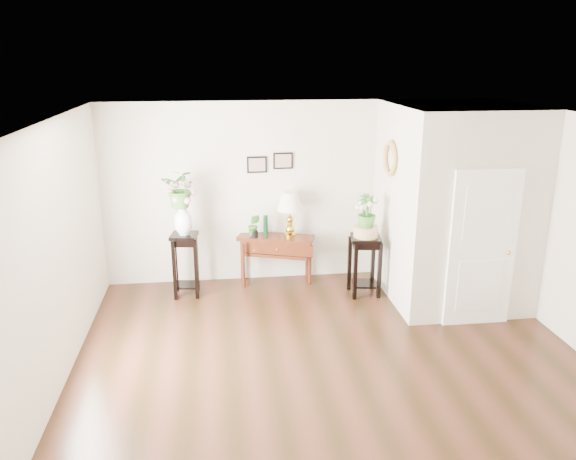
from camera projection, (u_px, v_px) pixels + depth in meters
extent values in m
cube|color=#432215|center=(333.00, 363.00, 6.55)|extent=(6.00, 5.50, 0.02)
cube|color=white|center=(339.00, 121.00, 5.71)|extent=(6.00, 5.50, 0.02)
cube|color=beige|center=(299.00, 192.00, 8.73)|extent=(6.00, 0.02, 2.80)
cube|color=beige|center=(427.00, 395.00, 3.53)|extent=(6.00, 0.02, 2.80)
cube|color=beige|center=(50.00, 263.00, 5.76)|extent=(0.02, 5.50, 2.80)
cube|color=beige|center=(453.00, 203.00, 8.07)|extent=(1.80, 1.95, 2.80)
cube|color=white|center=(482.00, 249.00, 7.23)|extent=(0.90, 0.05, 2.10)
cube|color=black|center=(257.00, 165.00, 8.50)|extent=(0.30, 0.02, 0.25)
cube|color=black|center=(283.00, 161.00, 8.53)|extent=(0.30, 0.02, 0.25)
torus|color=tan|center=(390.00, 158.00, 7.88)|extent=(0.07, 0.51, 0.51)
cube|color=#391A05|center=(276.00, 259.00, 8.76)|extent=(1.22, 0.74, 0.77)
cube|color=gold|center=(290.00, 214.00, 8.57)|extent=(0.44, 0.44, 0.70)
cylinder|color=black|center=(266.00, 226.00, 8.58)|extent=(0.07, 0.07, 0.34)
imported|color=#3B7A2B|center=(254.00, 226.00, 8.56)|extent=(0.22, 0.20, 0.35)
cube|color=black|center=(186.00, 265.00, 8.28)|extent=(0.42, 0.42, 0.95)
imported|color=#3B7A2B|center=(181.00, 188.00, 7.93)|extent=(0.62, 0.58, 0.57)
cube|color=black|center=(364.00, 265.00, 8.34)|extent=(0.49, 0.49, 0.90)
cylinder|color=beige|center=(366.00, 231.00, 8.18)|extent=(0.36, 0.36, 0.16)
imported|color=#3B7A2B|center=(367.00, 212.00, 8.09)|extent=(0.34, 0.34, 0.51)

